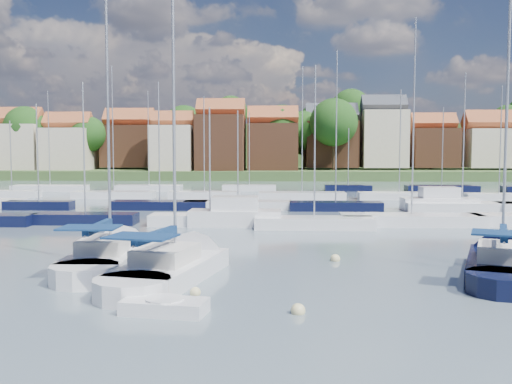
{
  "coord_description": "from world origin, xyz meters",
  "views": [
    {
      "loc": [
        -2.07,
        -23.23,
        5.77
      ],
      "look_at": [
        -3.49,
        14.0,
        3.03
      ],
      "focal_mm": 40.0,
      "sensor_mm": 36.0,
      "label": 1
    }
  ],
  "objects": [
    {
      "name": "buoy_b",
      "position": [
        -6.34,
        -2.5,
        0.0
      ],
      "size": [
        0.41,
        0.41,
        0.41
      ],
      "primitive_type": "sphere",
      "color": "#D85914",
      "rests_on": "ground"
    },
    {
      "name": "sailboat_centre",
      "position": [
        -6.53,
        3.19,
        0.35
      ],
      "size": [
        5.6,
        12.02,
        15.79
      ],
      "rotation": [
        0.0,
        0.0,
        1.34
      ],
      "color": "silver",
      "rests_on": "ground"
    },
    {
      "name": "sailboat_navy",
      "position": [
        8.7,
        4.24,
        0.36
      ],
      "size": [
        6.7,
        11.51,
        15.52
      ],
      "rotation": [
        0.0,
        0.0,
        1.21
      ],
      "color": "black",
      "rests_on": "ground"
    },
    {
      "name": "buoy_d",
      "position": [
        -1.34,
        -3.4,
        0.0
      ],
      "size": [
        0.53,
        0.53,
        0.53
      ],
      "primitive_type": "sphere",
      "color": "beige",
      "rests_on": "ground"
    },
    {
      "name": "ground",
      "position": [
        0.0,
        40.0,
        0.0
      ],
      "size": [
        260.0,
        260.0,
        0.0
      ],
      "primitive_type": "plane",
      "color": "#46565F",
      "rests_on": "ground"
    },
    {
      "name": "tender",
      "position": [
        -6.06,
        -3.58,
        0.25
      ],
      "size": [
        3.16,
        1.83,
        0.64
      ],
      "rotation": [
        0.0,
        0.0,
        -0.16
      ],
      "color": "silver",
      "rests_on": "ground"
    },
    {
      "name": "far_shore_town",
      "position": [
        2.23,
        132.67,
        4.61
      ],
      "size": [
        212.46,
        90.0,
        22.27
      ],
      "color": "#3C5A2D",
      "rests_on": "ground"
    },
    {
      "name": "marina_field",
      "position": [
        1.91,
        35.15,
        0.43
      ],
      "size": [
        79.62,
        41.41,
        15.93
      ],
      "color": "silver",
      "rests_on": "ground"
    },
    {
      "name": "buoy_e",
      "position": [
        0.95,
        6.29,
        0.0
      ],
      "size": [
        0.51,
        0.51,
        0.51
      ],
      "primitive_type": "sphere",
      "color": "beige",
      "rests_on": "ground"
    },
    {
      "name": "sailboat_left",
      "position": [
        -10.47,
        5.63,
        0.35
      ],
      "size": [
        3.18,
        11.36,
        15.39
      ],
      "rotation": [
        0.0,
        0.0,
        1.59
      ],
      "color": "silver",
      "rests_on": "ground"
    },
    {
      "name": "buoy_c",
      "position": [
        -5.35,
        -0.95,
        0.0
      ],
      "size": [
        0.44,
        0.44,
        0.44
      ],
      "primitive_type": "sphere",
      "color": "beige",
      "rests_on": "ground"
    }
  ]
}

